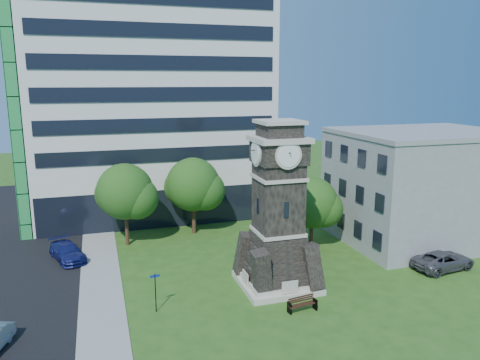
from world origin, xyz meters
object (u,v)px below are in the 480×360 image
object	(u,v)px
clock_tower	(278,217)
street_sign	(155,288)
car_east_lot	(443,260)
park_bench	(302,303)
car_street_north	(67,252)

from	to	relation	value
clock_tower	street_sign	size ratio (longest dim) A/B	4.59
clock_tower	car_east_lot	bearing A→B (deg)	-4.74
car_east_lot	park_bench	xyz separation A→B (m)	(-13.83, -3.09, -0.20)
car_east_lot	street_sign	distance (m)	23.03
car_east_lot	street_sign	xyz separation A→B (m)	(-23.01, -0.34, 0.93)
car_east_lot	park_bench	distance (m)	14.17
car_street_north	car_east_lot	bearing A→B (deg)	-40.77
park_bench	street_sign	bearing A→B (deg)	154.61
park_bench	street_sign	distance (m)	9.65
car_street_north	street_sign	size ratio (longest dim) A/B	1.86
park_bench	clock_tower	bearing A→B (deg)	82.47
car_east_lot	park_bench	bearing A→B (deg)	95.09
park_bench	street_sign	world-z (taller)	street_sign
clock_tower	car_east_lot	xyz separation A→B (m)	(13.92, -1.16, -4.54)
clock_tower	car_east_lot	size ratio (longest dim) A/B	2.30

